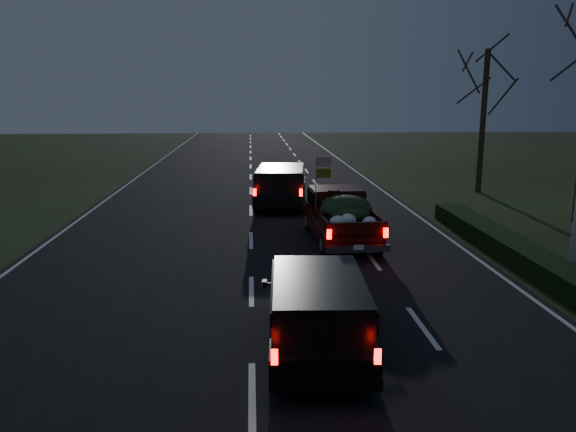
{
  "coord_description": "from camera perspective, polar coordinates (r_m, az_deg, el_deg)",
  "views": [
    {
      "loc": [
        0.04,
        -13.35,
        4.82
      ],
      "look_at": [
        1.11,
        2.87,
        1.3
      ],
      "focal_mm": 35.0,
      "sensor_mm": 36.0,
      "label": 1
    }
  ],
  "objects": [
    {
      "name": "pickup_truck",
      "position": [
        18.78,
        5.36,
        0.26
      ],
      "size": [
        2.05,
        4.91,
        2.54
      ],
      "rotation": [
        0.0,
        0.0,
        0.04
      ],
      "color": "#390F07",
      "rests_on": "ground"
    },
    {
      "name": "bare_tree_far",
      "position": [
        29.66,
        19.42,
        12.32
      ],
      "size": [
        3.6,
        3.6,
        7.0
      ],
      "color": "black",
      "rests_on": "ground"
    },
    {
      "name": "hedge_row",
      "position": [
        18.66,
        20.96,
        -2.63
      ],
      "size": [
        1.0,
        10.0,
        0.6
      ],
      "primitive_type": "cube",
      "color": "black",
      "rests_on": "ground"
    },
    {
      "name": "ground",
      "position": [
        14.2,
        -3.74,
        -7.66
      ],
      "size": [
        120.0,
        120.0,
        0.0
      ],
      "primitive_type": "plane",
      "color": "black",
      "rests_on": "ground"
    },
    {
      "name": "rear_suv",
      "position": [
        10.69,
        3.06,
        -9.19
      ],
      "size": [
        2.03,
        4.33,
        1.22
      ],
      "rotation": [
        0.0,
        0.0,
        -0.05
      ],
      "color": "black",
      "rests_on": "ground"
    },
    {
      "name": "lead_suv",
      "position": [
        24.56,
        -0.73,
        3.43
      ],
      "size": [
        2.57,
        5.12,
        1.42
      ],
      "rotation": [
        0.0,
        0.0,
        -0.11
      ],
      "color": "black",
      "rests_on": "ground"
    },
    {
      "name": "road_asphalt",
      "position": [
        14.19,
        -3.74,
        -7.62
      ],
      "size": [
        14.0,
        120.0,
        0.02
      ],
      "primitive_type": "cube",
      "color": "black",
      "rests_on": "ground"
    }
  ]
}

